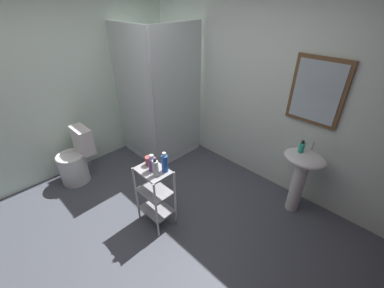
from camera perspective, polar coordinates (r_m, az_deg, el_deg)
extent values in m
cube|color=#4A4E58|center=(2.99, -10.22, -19.88)|extent=(4.20, 4.20, 0.02)
cube|color=white|center=(3.42, 13.97, 12.51)|extent=(4.20, 0.10, 2.50)
cube|color=brown|center=(3.00, 26.75, 10.65)|extent=(0.56, 0.03, 0.72)
cube|color=silver|center=(2.98, 26.63, 10.58)|extent=(0.48, 0.01, 0.64)
cube|color=white|center=(3.78, -29.28, 11.24)|extent=(0.10, 4.20, 2.50)
cube|color=white|center=(4.34, -6.79, -0.13)|extent=(0.90, 0.90, 0.10)
cube|color=silver|center=(3.68, -13.28, 10.63)|extent=(0.90, 0.02, 1.90)
cube|color=silver|center=(3.59, -3.16, 10.91)|extent=(0.02, 0.90, 1.90)
cylinder|color=silver|center=(3.33, -8.95, 8.88)|extent=(0.04, 0.04, 1.90)
cylinder|color=silver|center=(4.32, -6.83, 0.46)|extent=(0.08, 0.08, 0.00)
cylinder|color=white|center=(3.23, 22.91, -8.99)|extent=(0.15, 0.15, 0.68)
ellipsoid|color=white|center=(3.00, 24.47, -3.04)|extent=(0.46, 0.37, 0.13)
cylinder|color=silver|center=(3.05, 25.82, -0.32)|extent=(0.03, 0.03, 0.10)
cylinder|color=white|center=(3.85, -25.46, -5.20)|extent=(0.37, 0.37, 0.40)
torus|color=white|center=(3.74, -26.20, -2.54)|extent=(0.37, 0.37, 0.04)
cube|color=white|center=(3.71, -23.80, 0.84)|extent=(0.35, 0.17, 0.36)
cylinder|color=silver|center=(2.91, -12.62, -11.25)|extent=(0.02, 0.02, 0.74)
cylinder|color=silver|center=(2.68, -8.16, -15.10)|extent=(0.02, 0.02, 0.74)
cylinder|color=silver|center=(3.01, -8.51, -9.01)|extent=(0.02, 0.02, 0.74)
cylinder|color=silver|center=(2.79, -3.87, -12.47)|extent=(0.02, 0.02, 0.74)
cube|color=#99999E|center=(2.97, -8.06, -14.56)|extent=(0.36, 0.26, 0.02)
cube|color=#99999E|center=(2.79, -8.47, -10.68)|extent=(0.36, 0.26, 0.02)
cube|color=#99999E|center=(2.61, -8.94, -6.10)|extent=(0.36, 0.26, 0.02)
cylinder|color=#2DBC99|center=(2.95, 23.82, -0.76)|extent=(0.06, 0.06, 0.11)
cylinder|color=black|center=(2.91, 24.11, 0.42)|extent=(0.03, 0.03, 0.03)
cylinder|color=#8755A4|center=(2.56, -9.09, -4.58)|extent=(0.08, 0.08, 0.15)
cylinder|color=silver|center=(2.51, -9.26, -2.88)|extent=(0.04, 0.04, 0.04)
cylinder|color=white|center=(2.48, -8.38, -5.54)|extent=(0.06, 0.06, 0.17)
cylinder|color=#333338|center=(2.43, -8.56, -3.64)|extent=(0.03, 0.03, 0.03)
cylinder|color=blue|center=(2.52, -6.26, -4.49)|extent=(0.07, 0.07, 0.18)
cylinder|color=white|center=(2.46, -6.40, -2.39)|extent=(0.04, 0.04, 0.04)
cylinder|color=#B24742|center=(2.67, -9.82, -3.77)|extent=(0.08, 0.08, 0.09)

